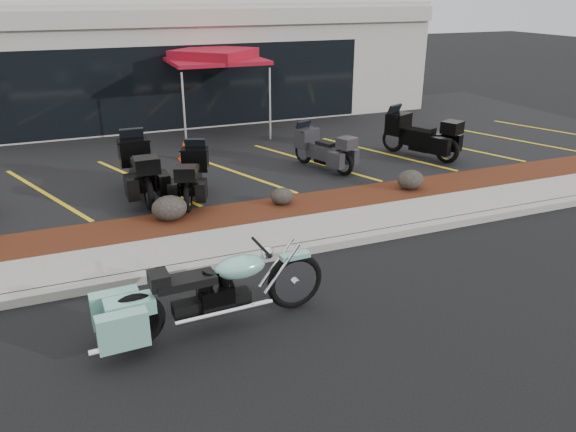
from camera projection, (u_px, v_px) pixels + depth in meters
name	position (u px, v px, depth m)	size (l,w,h in m)	color
ground	(331.00, 273.00, 9.39)	(90.00, 90.00, 0.00)	black
curb	(309.00, 248.00, 10.13)	(24.00, 0.25, 0.15)	gray
sidewalk	(294.00, 233.00, 10.73)	(24.00, 1.20, 0.15)	gray
mulch_bed	(272.00, 212.00, 11.76)	(24.00, 1.20, 0.16)	#3E1E0E
upper_lot	(207.00, 149.00, 16.40)	(26.00, 9.60, 0.15)	black
dealership_building	(162.00, 58.00, 21.05)	(18.00, 8.16, 4.00)	#ACA69B
boulder_left	(169.00, 208.00, 11.05)	(0.70, 0.58, 0.49)	black
boulder_mid	(282.00, 196.00, 11.89)	(0.50, 0.42, 0.35)	black
boulder_right	(410.00, 180.00, 12.78)	(0.62, 0.52, 0.44)	black
hero_cruiser	(295.00, 273.00, 8.15)	(3.26, 0.83, 1.15)	#7EC4B3
touring_black_front	(134.00, 157.00, 12.87)	(2.34, 0.89, 1.36)	black
touring_black_mid	(196.00, 164.00, 12.71)	(2.02, 0.77, 1.18)	black
touring_grey	(304.00, 142.00, 14.58)	(1.96, 0.75, 1.14)	#2F2E33
touring_black_rear	(394.00, 128.00, 15.60)	(2.29, 0.87, 1.33)	black
traffic_cone	(184.00, 150.00, 15.03)	(0.30, 0.30, 0.49)	#F93B08
popup_canopy	(214.00, 57.00, 16.94)	(3.67, 3.67, 2.59)	silver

